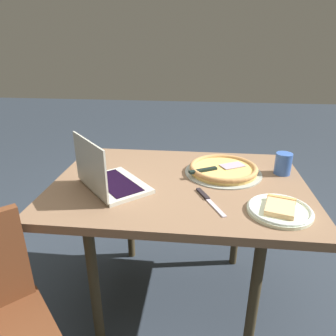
{
  "coord_description": "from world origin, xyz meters",
  "views": [
    {
      "loc": [
        0.09,
        -1.34,
        1.37
      ],
      "look_at": [
        -0.05,
        -0.07,
        0.83
      ],
      "focal_mm": 32.89,
      "sensor_mm": 36.0,
      "label": 1
    }
  ],
  "objects_px": {
    "laptop": "(107,178)",
    "pizza_plate": "(280,209)",
    "pizza_tray": "(223,169)",
    "drink_cup": "(283,163)",
    "dining_table": "(179,194)",
    "table_knife": "(207,199)"
  },
  "relations": [
    {
      "from": "laptop",
      "to": "pizza_plate",
      "type": "xyz_separation_m",
      "value": [
        0.74,
        -0.13,
        -0.04
      ]
    },
    {
      "from": "pizza_tray",
      "to": "drink_cup",
      "type": "relative_size",
      "value": 3.55
    },
    {
      "from": "dining_table",
      "to": "drink_cup",
      "type": "xyz_separation_m",
      "value": [
        0.51,
        0.15,
        0.12
      ]
    },
    {
      "from": "laptop",
      "to": "pizza_tray",
      "type": "xyz_separation_m",
      "value": [
        0.53,
        0.24,
        -0.03
      ]
    },
    {
      "from": "table_knife",
      "to": "drink_cup",
      "type": "distance_m",
      "value": 0.5
    },
    {
      "from": "dining_table",
      "to": "laptop",
      "type": "height_order",
      "value": "laptop"
    },
    {
      "from": "dining_table",
      "to": "pizza_plate",
      "type": "height_order",
      "value": "pizza_plate"
    },
    {
      "from": "pizza_plate",
      "to": "table_knife",
      "type": "height_order",
      "value": "pizza_plate"
    },
    {
      "from": "table_knife",
      "to": "drink_cup",
      "type": "height_order",
      "value": "drink_cup"
    },
    {
      "from": "pizza_plate",
      "to": "drink_cup",
      "type": "bearing_deg",
      "value": 76.2
    },
    {
      "from": "dining_table",
      "to": "drink_cup",
      "type": "distance_m",
      "value": 0.55
    },
    {
      "from": "drink_cup",
      "to": "table_knife",
      "type": "bearing_deg",
      "value": -140.01
    },
    {
      "from": "pizza_plate",
      "to": "drink_cup",
      "type": "xyz_separation_m",
      "value": [
        0.1,
        0.39,
        0.04
      ]
    },
    {
      "from": "laptop",
      "to": "drink_cup",
      "type": "bearing_deg",
      "value": 17.62
    },
    {
      "from": "laptop",
      "to": "pizza_plate",
      "type": "relative_size",
      "value": 1.56
    },
    {
      "from": "pizza_tray",
      "to": "table_knife",
      "type": "xyz_separation_m",
      "value": [
        -0.08,
        -0.29,
        -0.02
      ]
    },
    {
      "from": "laptop",
      "to": "table_knife",
      "type": "bearing_deg",
      "value": -6.82
    },
    {
      "from": "laptop",
      "to": "pizza_tray",
      "type": "distance_m",
      "value": 0.59
    },
    {
      "from": "laptop",
      "to": "table_knife",
      "type": "relative_size",
      "value": 1.7
    },
    {
      "from": "laptop",
      "to": "drink_cup",
      "type": "distance_m",
      "value": 0.87
    },
    {
      "from": "table_knife",
      "to": "laptop",
      "type": "bearing_deg",
      "value": 173.18
    },
    {
      "from": "dining_table",
      "to": "pizza_tray",
      "type": "bearing_deg",
      "value": 30.1
    }
  ]
}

